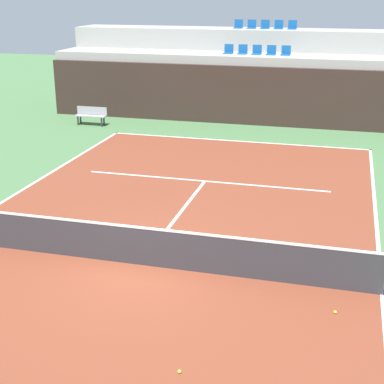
{
  "coord_description": "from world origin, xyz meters",
  "views": [
    {
      "loc": [
        4.35,
        -11.45,
        6.15
      ],
      "look_at": [
        0.73,
        2.0,
        1.2
      ],
      "focal_mm": 54.01,
      "sensor_mm": 36.0,
      "label": 1
    }
  ],
  "objects": [
    {
      "name": "tennis_net",
      "position": [
        0.0,
        0.0,
        0.51
      ],
      "size": [
        11.08,
        0.08,
        1.07
      ],
      "color": "black",
      "rests_on": "court_surface"
    },
    {
      "name": "stands_tier_upper",
      "position": [
        0.0,
        19.01,
        2.07
      ],
      "size": [
        20.01,
        2.4,
        4.15
      ],
      "primitive_type": "cube",
      "color": "#9E9E99",
      "rests_on": "ground_plane"
    },
    {
      "name": "court_surface",
      "position": [
        0.0,
        0.0,
        0.01
      ],
      "size": [
        11.0,
        24.0,
        0.01
      ],
      "primitive_type": "cube",
      "color": "brown",
      "rests_on": "ground_plane"
    },
    {
      "name": "sideline_right",
      "position": [
        5.45,
        0.0,
        0.01
      ],
      "size": [
        0.1,
        24.0,
        0.0
      ],
      "primitive_type": "cube",
      "color": "white",
      "rests_on": "court_surface"
    },
    {
      "name": "centre_service_line",
      "position": [
        0.0,
        3.2,
        0.01
      ],
      "size": [
        0.1,
        6.4,
        0.0
      ],
      "primitive_type": "cube",
      "color": "white",
      "rests_on": "court_surface"
    },
    {
      "name": "seating_row_upper",
      "position": [
        0.0,
        19.11,
        4.27
      ],
      "size": [
        3.21,
        0.44,
        0.44
      ],
      "color": "#145193",
      "rests_on": "stands_tier_upper"
    },
    {
      "name": "baseline_far",
      "position": [
        0.0,
        11.95,
        0.01
      ],
      "size": [
        11.0,
        0.1,
        0.0
      ],
      "primitive_type": "cube",
      "color": "white",
      "rests_on": "court_surface"
    },
    {
      "name": "back_wall",
      "position": [
        0.0,
        15.26,
        1.36
      ],
      "size": [
        20.01,
        0.3,
        2.72
      ],
      "primitive_type": "cube",
      "color": "#33231E",
      "rests_on": "ground_plane"
    },
    {
      "name": "seating_row_lower",
      "position": [
        0.0,
        16.71,
        3.24
      ],
      "size": [
        3.21,
        0.44,
        0.44
      ],
      "color": "#145193",
      "rests_on": "stands_tier_lower"
    },
    {
      "name": "tennis_ball_1",
      "position": [
        4.5,
        -1.02,
        0.04
      ],
      "size": [
        0.07,
        0.07,
        0.07
      ],
      "primitive_type": "sphere",
      "color": "#CCE033",
      "rests_on": "court_surface"
    },
    {
      "name": "ground_plane",
      "position": [
        0.0,
        0.0,
        0.0
      ],
      "size": [
        80.0,
        80.0,
        0.0
      ],
      "primitive_type": "plane",
      "color": "#477042"
    },
    {
      "name": "stands_tier_lower",
      "position": [
        0.0,
        16.61,
        1.56
      ],
      "size": [
        20.01,
        2.4,
        3.12
      ],
      "primitive_type": "cube",
      "color": "#9E9E99",
      "rests_on": "ground_plane"
    },
    {
      "name": "tennis_ball_0",
      "position": [
        2.03,
        -3.64,
        0.04
      ],
      "size": [
        0.07,
        0.07,
        0.07
      ],
      "primitive_type": "sphere",
      "color": "#CCE033",
      "rests_on": "court_surface"
    },
    {
      "name": "service_line_far",
      "position": [
        0.0,
        6.4,
        0.01
      ],
      "size": [
        8.26,
        0.1,
        0.0
      ],
      "primitive_type": "cube",
      "color": "white",
      "rests_on": "court_surface"
    },
    {
      "name": "player_bench",
      "position": [
        -7.2,
        13.21,
        0.51
      ],
      "size": [
        1.5,
        0.4,
        0.85
      ],
      "color": "#99999E",
      "rests_on": "ground_plane"
    }
  ]
}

